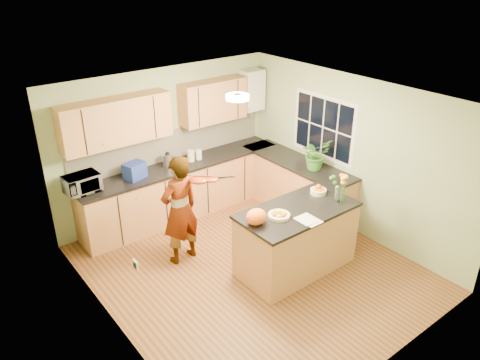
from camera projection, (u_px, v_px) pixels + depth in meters
floor at (251, 268)px, 6.74m from camera, size 4.50×4.50×0.00m
ceiling at (253, 99)px, 5.65m from camera, size 4.00×4.50×0.02m
wall_back at (166, 143)px, 7.79m from camera, size 4.00×0.02×2.50m
wall_front at (396, 273)px, 4.60m from camera, size 4.00×0.02×2.50m
wall_left at (109, 243)px, 5.09m from camera, size 0.02×4.50×2.50m
wall_right at (350, 155)px, 7.30m from camera, size 0.02×4.50×2.50m
back_counter at (183, 189)px, 7.97m from camera, size 3.64×0.62×0.94m
right_counter at (296, 186)px, 8.08m from camera, size 0.62×2.24×0.94m
splashback at (172, 144)px, 7.86m from camera, size 3.60×0.02×0.52m
upper_cabinets at (159, 112)px, 7.31m from camera, size 3.20×0.34×0.70m
boiler at (252, 90)px, 8.34m from camera, size 0.40×0.30×0.86m
window_right at (323, 127)px, 7.60m from camera, size 0.01×1.30×1.05m
light_switch at (135, 264)px, 4.65m from camera, size 0.02×0.09×0.09m
ceiling_lamp at (237, 97)px, 5.88m from camera, size 0.30×0.30×0.07m
peninsula_island at (296, 239)px, 6.55m from camera, size 1.68×0.86×0.97m
fruit_dish at (279, 214)px, 6.13m from camera, size 0.29×0.29×0.10m
orange_bowl at (318, 190)px, 6.73m from camera, size 0.23×0.23×0.14m
flower_vase at (340, 180)px, 6.41m from camera, size 0.27×0.27×0.49m
orange_bag at (256, 217)px, 5.94m from camera, size 0.35×0.32×0.21m
papers at (309, 220)px, 6.07m from camera, size 0.23×0.31×0.01m
violinist at (180, 210)px, 6.60m from camera, size 0.64×0.45×1.65m
violin at (199, 180)px, 6.34m from camera, size 0.69×0.60×0.17m
microwave at (82, 184)px, 6.79m from camera, size 0.51×0.36×0.27m
blue_box at (135, 171)px, 7.23m from camera, size 0.37×0.31×0.25m
kettle at (168, 160)px, 7.61m from camera, size 0.16×0.16×0.30m
jar_cream at (191, 156)px, 7.84m from camera, size 0.14×0.14×0.19m
jar_white at (199, 155)px, 7.92m from camera, size 0.13×0.13×0.17m
potted_plant at (316, 154)px, 7.48m from camera, size 0.49×0.44×0.51m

